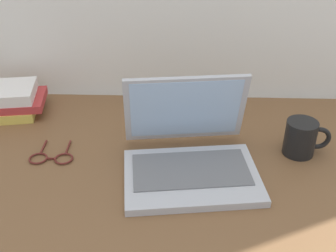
# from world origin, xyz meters

# --- Properties ---
(desk) EXTENTS (1.60, 0.76, 0.03)m
(desk) POSITION_xyz_m (0.00, 0.00, 0.01)
(desk) COLOR brown
(desk) RESTS_ON ground
(laptop) EXTENTS (0.34, 0.31, 0.21)m
(laptop) POSITION_xyz_m (0.11, 0.00, 0.08)
(laptop) COLOR #B2B5BA
(laptop) RESTS_ON desk
(coffee_mug) EXTENTS (0.12, 0.08, 0.09)m
(coffee_mug) POSITION_xyz_m (0.39, 0.08, 0.08)
(coffee_mug) COLOR black
(coffee_mug) RESTS_ON desk
(eyeglasses) EXTENTS (0.11, 0.11, 0.01)m
(eyeglasses) POSITION_xyz_m (-0.24, 0.03, 0.03)
(eyeglasses) COLOR #591E19
(eyeglasses) RESTS_ON desk
(book_stack) EXTENTS (0.23, 0.17, 0.08)m
(book_stack) POSITION_xyz_m (-0.42, 0.26, 0.07)
(book_stack) COLOR #D8BF4C
(book_stack) RESTS_ON desk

